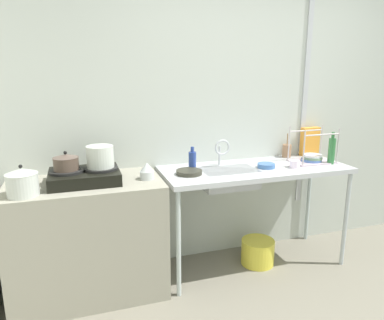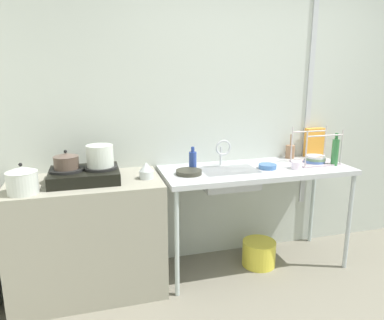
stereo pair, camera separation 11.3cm
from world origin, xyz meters
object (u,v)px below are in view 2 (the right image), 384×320
faucet (223,149)px  stove (84,175)px  utensil_jar (290,152)px  sink_basin (229,179)px  bottle_by_rack (335,152)px  percolator (146,171)px  cup_by_rack (297,165)px  bucket_on_floor (259,253)px  pot_on_left_burner (66,161)px  cereal_box (314,142)px  dish_rack (315,159)px  pot_beside_stove (22,180)px  bottle_by_sink (193,161)px  pot_on_right_burner (100,156)px  frying_pan (189,172)px  small_bowl_on_drainboard (268,166)px

faucet → stove: bearing=-173.5°
faucet → utensil_jar: 0.72m
sink_basin → bottle_by_rack: size_ratio=1.65×
stove → utensil_jar: 1.85m
percolator → cup_by_rack: percolator is taller
cup_by_rack → bucket_on_floor: bearing=161.5°
pot_on_left_burner → cereal_box: (2.21, 0.26, -0.03)m
sink_basin → dish_rack: size_ratio=1.27×
pot_beside_stove → bucket_on_floor: size_ratio=0.72×
dish_rack → bucket_on_floor: dish_rack is taller
bottle_by_sink → bottle_by_rack: 1.23m
sink_basin → bucket_on_floor: 0.76m
pot_on_left_burner → sink_basin: (1.25, -0.00, -0.24)m
cereal_box → bottle_by_rack: bearing=-97.0°
pot_on_right_burner → bucket_on_floor: bearing=-1.0°
frying_pan → bucket_on_floor: frying_pan is taller
pot_beside_stove → utensil_jar: size_ratio=0.92×
pot_on_left_burner → faucet: bearing=5.9°
pot_beside_stove → small_bowl_on_drainboard: size_ratio=1.42×
utensil_jar → small_bowl_on_drainboard: bearing=-142.7°
percolator → cereal_box: bearing=10.7°
small_bowl_on_drainboard → stove: bearing=178.5°
dish_rack → cereal_box: bearing=59.4°
stove → bucket_on_floor: stove is taller
faucet → dish_rack: 0.83m
stove → pot_beside_stove: size_ratio=2.36×
dish_rack → utensil_jar: 0.27m
bottle_by_rack → utensil_jar: (-0.23, 0.34, -0.06)m
frying_pan → pot_on_left_burner: bearing=178.2°
frying_pan → cereal_box: bearing=12.3°
cereal_box → faucet: bearing=-175.2°
cup_by_rack → small_bowl_on_drainboard: bearing=162.7°
pot_on_right_burner → cup_by_rack: (1.57, -0.11, -0.15)m
stove → small_bowl_on_drainboard: size_ratio=3.35×
cup_by_rack → bucket_on_floor: size_ratio=0.30×
stove → pot_on_left_burner: bearing=-180.0°
pot_on_right_burner → pot_beside_stove: bearing=-160.6°
pot_on_right_burner → pot_beside_stove: pot_on_right_burner is taller
sink_basin → dish_rack: 0.81m
stove → frying_pan: (0.79, -0.03, -0.03)m
sink_basin → utensil_jar: size_ratio=2.02×
stove → utensil_jar: size_ratio=2.17×
frying_pan → pot_on_right_burner: bearing=177.5°
frying_pan → small_bowl_on_drainboard: size_ratio=1.39×
pot_on_left_burner → bottle_by_rack: (2.18, -0.09, -0.04)m
pot_on_left_burner → cup_by_rack: bearing=-3.5°
pot_on_right_burner → frying_pan: (0.67, -0.03, -0.17)m
cup_by_rack → sink_basin: bearing=168.7°
utensil_jar → percolator: bearing=-167.8°
pot_beside_stove → bottle_by_sink: 1.26m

